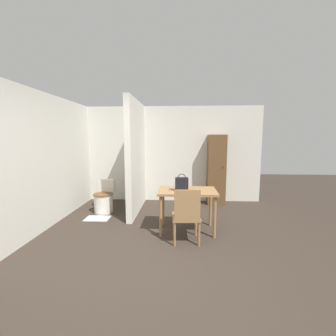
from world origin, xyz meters
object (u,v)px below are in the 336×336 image
wooden_chair (186,214)px  wooden_cabinet (216,170)px  toilet (104,199)px  dining_table (187,195)px  handbag (182,184)px

wooden_chair → wooden_cabinet: 2.45m
wooden_chair → toilet: wooden_chair is taller
dining_table → toilet: bearing=152.3°
wooden_cabinet → dining_table: bearing=-113.7°
dining_table → handbag: size_ratio=3.38×
wooden_chair → wooden_cabinet: size_ratio=0.51×
handbag → wooden_cabinet: wooden_cabinet is taller
wooden_cabinet → toilet: bearing=-162.7°
handbag → wooden_cabinet: 2.06m
dining_table → wooden_chair: (-0.03, -0.48, -0.18)m
wooden_chair → toilet: size_ratio=1.27×
dining_table → wooden_chair: bearing=-93.1°
wooden_chair → toilet: (-1.83, 1.45, -0.18)m
toilet → wooden_cabinet: wooden_cabinet is taller
handbag → wooden_chair: bearing=-79.8°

